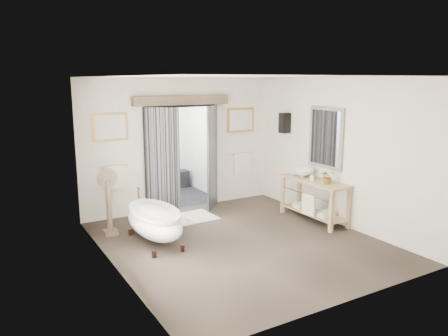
{
  "coord_description": "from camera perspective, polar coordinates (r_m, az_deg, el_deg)",
  "views": [
    {
      "loc": [
        -3.97,
        -6.23,
        2.85
      ],
      "look_at": [
        0.0,
        0.6,
        1.25
      ],
      "focal_mm": 35.0,
      "sensor_mm": 36.0,
      "label": 1
    }
  ],
  "objects": [
    {
      "name": "vanity",
      "position": [
        9.12,
        11.65,
        -3.69
      ],
      "size": [
        0.57,
        1.6,
        0.85
      ],
      "color": "tan",
      "rests_on": "ground_plane"
    },
    {
      "name": "ground_plane",
      "position": [
        7.92,
        2.22,
        -9.66
      ],
      "size": [
        5.0,
        5.0,
        0.0
      ],
      "primitive_type": "plane",
      "color": "#42392E"
    },
    {
      "name": "back_wall_dressing",
      "position": [
        9.51,
        -5.22,
        3.63
      ],
      "size": [
        3.82,
        0.71,
        2.52
      ],
      "color": "black",
      "rests_on": "ground_plane"
    },
    {
      "name": "rug",
      "position": [
        9.21,
        -4.92,
        -6.57
      ],
      "size": [
        1.24,
        0.86,
        0.01
      ],
      "primitive_type": "cube",
      "rotation": [
        0.0,
        0.0,
        0.05
      ],
      "color": "beige",
      "rests_on": "ground_plane"
    },
    {
      "name": "pedestal_mirror",
      "position": [
        8.38,
        -14.77,
        -4.88
      ],
      "size": [
        0.38,
        0.24,
        1.28
      ],
      "color": "brown",
      "rests_on": "ground_plane"
    },
    {
      "name": "basin",
      "position": [
        9.28,
        10.25,
        -0.66
      ],
      "size": [
        0.51,
        0.51,
        0.16
      ],
      "primitive_type": "imported",
      "rotation": [
        0.0,
        0.0,
        -0.09
      ],
      "color": "white",
      "rests_on": "vanity"
    },
    {
      "name": "shower_room",
      "position": [
        11.13,
        -8.82,
        1.26
      ],
      "size": [
        2.22,
        2.01,
        2.51
      ],
      "color": "black",
      "rests_on": "ground_plane"
    },
    {
      "name": "room_shell",
      "position": [
        7.33,
        2.6,
        3.67
      ],
      "size": [
        4.52,
        5.02,
        2.91
      ],
      "color": "silver",
      "rests_on": "ground_plane"
    },
    {
      "name": "soap_bottle_a",
      "position": [
        8.96,
        11.5,
        -1.1
      ],
      "size": [
        0.1,
        0.1,
        0.18
      ],
      "primitive_type": "imported",
      "rotation": [
        0.0,
        0.0,
        0.38
      ],
      "color": "gray",
      "rests_on": "vanity"
    },
    {
      "name": "plant",
      "position": [
        8.75,
        13.4,
        -1.06
      ],
      "size": [
        0.28,
        0.24,
        0.3
      ],
      "primitive_type": "imported",
      "rotation": [
        0.0,
        0.0,
        0.02
      ],
      "color": "gray",
      "rests_on": "vanity"
    },
    {
      "name": "slippers",
      "position": [
        9.04,
        -5.15,
        -6.72
      ],
      "size": [
        0.32,
        0.24,
        0.05
      ],
      "color": "white",
      "rests_on": "rug"
    },
    {
      "name": "soap_bottle_b",
      "position": [
        9.45,
        9.08,
        -0.42
      ],
      "size": [
        0.15,
        0.15,
        0.16
      ],
      "primitive_type": "imported",
      "rotation": [
        0.0,
        0.0,
        0.31
      ],
      "color": "gray",
      "rests_on": "vanity"
    },
    {
      "name": "clawfoot_tub",
      "position": [
        7.84,
        -9.08,
        -6.8
      ],
      "size": [
        0.77,
        1.73,
        0.84
      ],
      "color": "#3D261D",
      "rests_on": "ground_plane"
    }
  ]
}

